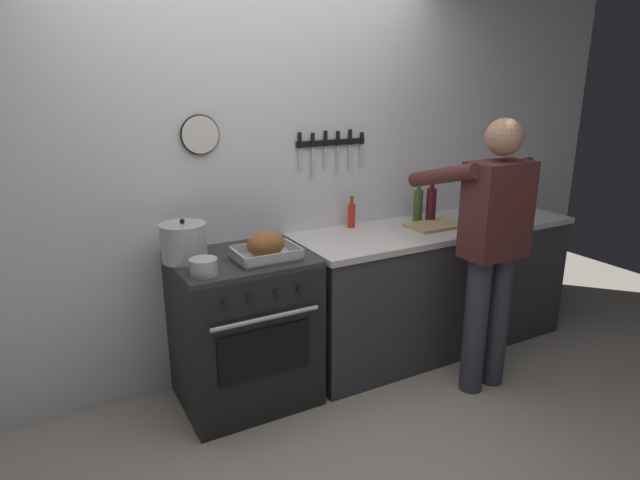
% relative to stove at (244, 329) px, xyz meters
% --- Properties ---
extents(wall_back, '(6.00, 0.13, 2.60)m').
position_rel_stove_xyz_m(wall_back, '(0.22, 0.36, 0.85)').
color(wall_back, silver).
rests_on(wall_back, ground).
extents(counter_block, '(2.03, 0.65, 0.90)m').
position_rel_stove_xyz_m(counter_block, '(1.42, 0.00, 0.00)').
color(counter_block, '#38383D').
rests_on(counter_block, ground).
extents(stove, '(0.76, 0.67, 0.90)m').
position_rel_stove_xyz_m(stove, '(0.00, 0.00, 0.00)').
color(stove, black).
rests_on(stove, ground).
extents(person_cook, '(0.51, 0.63, 1.66)m').
position_rel_stove_xyz_m(person_cook, '(1.35, -0.57, 0.50)').
color(person_cook, '#383842').
rests_on(person_cook, ground).
extents(roasting_pan, '(0.35, 0.26, 0.16)m').
position_rel_stove_xyz_m(roasting_pan, '(0.11, -0.11, 0.52)').
color(roasting_pan, '#B7B7BC').
rests_on(roasting_pan, stove).
extents(stock_pot, '(0.25, 0.25, 0.24)m').
position_rel_stove_xyz_m(stock_pot, '(-0.29, 0.09, 0.56)').
color(stock_pot, '#B7B7BC').
rests_on(stock_pot, stove).
extents(saucepan, '(0.14, 0.14, 0.09)m').
position_rel_stove_xyz_m(saucepan, '(-0.27, -0.19, 0.49)').
color(saucepan, '#B7B7BC').
rests_on(saucepan, stove).
extents(cutting_board, '(0.36, 0.24, 0.02)m').
position_rel_stove_xyz_m(cutting_board, '(1.38, -0.03, 0.46)').
color(cutting_board, tan).
rests_on(cutting_board, counter_block).
extents(bottle_olive_oil, '(0.07, 0.07, 0.29)m').
position_rel_stove_xyz_m(bottle_olive_oil, '(1.36, 0.14, 0.57)').
color(bottle_olive_oil, '#385623').
rests_on(bottle_olive_oil, counter_block).
extents(bottle_wine_red, '(0.07, 0.07, 0.30)m').
position_rel_stove_xyz_m(bottle_wine_red, '(1.45, 0.10, 0.58)').
color(bottle_wine_red, '#47141E').
rests_on(bottle_wine_red, counter_block).
extents(bottle_hot_sauce, '(0.05, 0.05, 0.21)m').
position_rel_stove_xyz_m(bottle_hot_sauce, '(0.88, 0.23, 0.54)').
color(bottle_hot_sauce, red).
rests_on(bottle_hot_sauce, counter_block).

